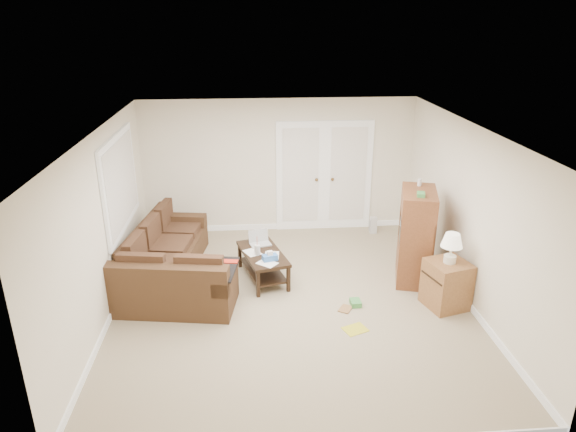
{
  "coord_description": "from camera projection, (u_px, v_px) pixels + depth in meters",
  "views": [
    {
      "loc": [
        -0.57,
        -6.43,
        3.86
      ],
      "look_at": [
        -0.0,
        0.6,
        1.1
      ],
      "focal_mm": 32.0,
      "sensor_mm": 36.0,
      "label": 1
    }
  ],
  "objects": [
    {
      "name": "floor_book",
      "position": [
        340.0,
        308.0,
        7.25
      ],
      "size": [
        0.25,
        0.27,
        0.02
      ],
      "primitive_type": "imported",
      "rotation": [
        0.0,
        0.0,
        -0.55
      ],
      "color": "olive",
      "rests_on": "floor"
    },
    {
      "name": "coffee_table",
      "position": [
        263.0,
        264.0,
        8.0
      ],
      "size": [
        0.83,
        1.22,
        0.76
      ],
      "rotation": [
        0.0,
        0.0,
        0.27
      ],
      "color": "black",
      "rests_on": "floor"
    },
    {
      "name": "floor_magazine",
      "position": [
        355.0,
        329.0,
        6.76
      ],
      "size": [
        0.37,
        0.34,
        0.01
      ],
      "primitive_type": "cube",
      "rotation": [
        0.0,
        0.0,
        0.39
      ],
      "color": "gold",
      "rests_on": "floor"
    },
    {
      "name": "wall_left",
      "position": [
        103.0,
        227.0,
        6.78
      ],
      "size": [
        0.02,
        5.5,
        2.5
      ],
      "primitive_type": "cube",
      "color": "white",
      "rests_on": "floor"
    },
    {
      "name": "baseboards",
      "position": [
        291.0,
        299.0,
        7.4
      ],
      "size": [
        5.0,
        5.5,
        0.1
      ],
      "primitive_type": null,
      "color": "white",
      "rests_on": "floor"
    },
    {
      "name": "floor",
      "position": [
        291.0,
        302.0,
        7.42
      ],
      "size": [
        5.5,
        5.5,
        0.0
      ],
      "primitive_type": "plane",
      "color": "tan",
      "rests_on": "ground"
    },
    {
      "name": "window_left",
      "position": [
        120.0,
        183.0,
        7.6
      ],
      "size": [
        0.05,
        1.92,
        1.42
      ],
      "color": "white",
      "rests_on": "wall_left"
    },
    {
      "name": "floor_greenbox",
      "position": [
        356.0,
        303.0,
        7.32
      ],
      "size": [
        0.15,
        0.19,
        0.08
      ],
      "primitive_type": "cube",
      "rotation": [
        0.0,
        0.0,
        0.03
      ],
      "color": "#418F43",
      "rests_on": "floor"
    },
    {
      "name": "wall_front",
      "position": [
        319.0,
        341.0,
        4.41
      ],
      "size": [
        5.0,
        0.02,
        2.5
      ],
      "primitive_type": "cube",
      "color": "white",
      "rests_on": "floor"
    },
    {
      "name": "tv_armoire",
      "position": [
        415.0,
        235.0,
        7.83
      ],
      "size": [
        0.72,
        1.0,
        1.55
      ],
      "rotation": [
        0.0,
        0.0,
        -0.27
      ],
      "color": "brown",
      "rests_on": "floor"
    },
    {
      "name": "side_cabinet",
      "position": [
        447.0,
        281.0,
        7.17
      ],
      "size": [
        0.65,
        0.65,
        1.12
      ],
      "rotation": [
        0.0,
        0.0,
        0.28
      ],
      "color": "#8E5E34",
      "rests_on": "floor"
    },
    {
      "name": "ceiling",
      "position": [
        292.0,
        130.0,
        6.51
      ],
      "size": [
        5.0,
        5.5,
        0.02
      ],
      "primitive_type": "cube",
      "color": "white",
      "rests_on": "wall_back"
    },
    {
      "name": "french_doors",
      "position": [
        324.0,
        177.0,
        9.62
      ],
      "size": [
        1.8,
        0.05,
        2.13
      ],
      "color": "white",
      "rests_on": "floor"
    },
    {
      "name": "wall_back",
      "position": [
        279.0,
        166.0,
        9.51
      ],
      "size": [
        5.0,
        0.02,
        2.5
      ],
      "primitive_type": "cube",
      "color": "white",
      "rests_on": "floor"
    },
    {
      "name": "sectional_sofa",
      "position": [
        170.0,
        267.0,
        7.77
      ],
      "size": [
        1.82,
        2.79,
        0.79
      ],
      "rotation": [
        0.0,
        0.0,
        -0.15
      ],
      "color": "#482F1B",
      "rests_on": "floor"
    },
    {
      "name": "space_heater",
      "position": [
        373.0,
        225.0,
        9.71
      ],
      "size": [
        0.13,
        0.11,
        0.31
      ],
      "primitive_type": "cube",
      "rotation": [
        0.0,
        0.0,
        0.04
      ],
      "color": "silver",
      "rests_on": "floor"
    },
    {
      "name": "wall_right",
      "position": [
        470.0,
        216.0,
        7.15
      ],
      "size": [
        0.02,
        5.5,
        2.5
      ],
      "primitive_type": "cube",
      "color": "white",
      "rests_on": "floor"
    }
  ]
}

